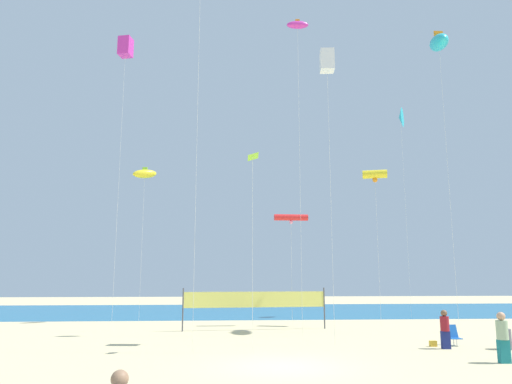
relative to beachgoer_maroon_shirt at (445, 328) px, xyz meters
name	(u,v)px	position (x,y,z in m)	size (l,w,h in m)	color
ground_plane	(284,367)	(-7.45, -3.64, -0.87)	(120.00, 120.00, 0.00)	beige
ocean_band	(244,311)	(-7.45, 24.37, -0.86)	(120.00, 20.00, 0.01)	#1E6B99
beachgoer_maroon_shirt	(445,328)	(0.00, 0.00, 0.00)	(0.37, 0.37, 1.62)	navy
beachgoer_sage_shirt	(503,336)	(0.49, -3.51, 0.08)	(0.41, 0.41, 1.78)	#19727A
folding_beach_chair	(453,335)	(0.84, 1.04, -0.40)	(0.52, 0.65, 0.89)	#1959B2
trash_barrel	(505,339)	(2.45, -0.31, -0.44)	(0.54, 0.54, 0.85)	#595960
volleyball_net	(255,301)	(-7.61, 8.01, 0.77)	(8.41, 0.90, 2.40)	#4C4C51
beach_handbag	(433,344)	(-0.24, 0.73, -0.74)	(0.31, 0.16, 0.25)	gold
kite_white_box	(327,61)	(-4.50, 1.39, 12.73)	(0.75, 0.75, 14.17)	silver
kite_cyan_inflatable	(439,43)	(3.51, 5.81, 16.29)	(1.62, 3.06, 18.02)	silver
kite_magenta_box	(126,47)	(-15.79, 7.95, 16.36)	(0.91, 0.91, 17.86)	silver
kite_red_tube	(291,218)	(-5.13, 10.14, 5.96)	(2.21, 0.43, 7.05)	silver
kite_yellow_inflatable	(145,174)	(-15.11, 13.07, 9.35)	(1.89, 1.48, 10.71)	silver
kite_yellow_tube	(375,175)	(0.36, 9.54, 8.77)	(1.67, 0.98, 9.95)	silver
kite_lime_diamond	(252,159)	(-8.35, -0.60, 7.15)	(0.69, 0.69, 8.35)	silver
kite_cyan_delta	(401,118)	(4.83, 15.93, 14.96)	(1.03, 1.54, 16.65)	silver
kite_magenta_inflatable	(298,26)	(-5.41, 4.67, 16.40)	(1.31, 0.50, 17.69)	silver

